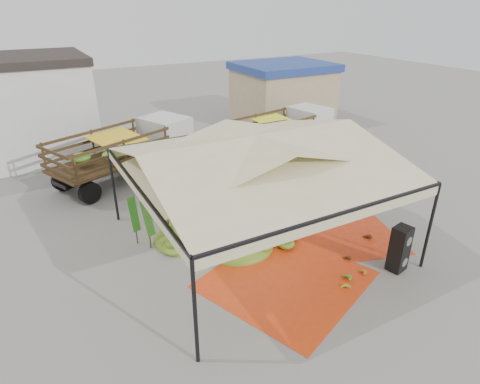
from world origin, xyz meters
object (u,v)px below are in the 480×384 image
vendor (205,195)px  banana_heap (236,216)px  speaker_stack (399,249)px  truck_left (130,146)px  truck_right (284,129)px

vendor → banana_heap: bearing=79.6°
speaker_stack → vendor: size_ratio=1.03×
truck_left → banana_heap: bearing=-98.5°
vendor → truck_right: (6.91, 4.42, 0.65)m
vendor → truck_left: truck_left is taller
banana_heap → speaker_stack: (3.43, -4.64, 0.12)m
speaker_stack → truck_right: (3.13, 11.10, 0.63)m
truck_left → speaker_stack: bearing=-89.2°
speaker_stack → truck_left: size_ratio=0.21×
truck_right → vendor: bearing=-158.9°
vendor → truck_right: truck_right is taller
banana_heap → vendor: size_ratio=4.07×
banana_heap → speaker_stack: 5.77m
vendor → truck_right: 8.23m
vendor → truck_right: size_ratio=0.22×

